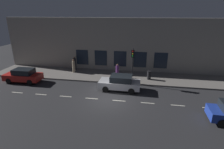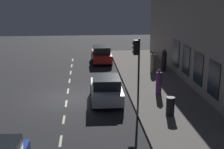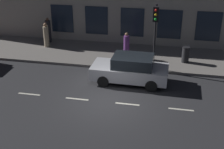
{
  "view_description": "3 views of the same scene",
  "coord_description": "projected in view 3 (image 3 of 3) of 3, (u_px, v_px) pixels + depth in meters",
  "views": [
    {
      "loc": [
        -14.6,
        -2.85,
        7.76
      ],
      "look_at": [
        2.11,
        0.01,
        1.77
      ],
      "focal_mm": 28.68,
      "sensor_mm": 36.0,
      "label": 1
    },
    {
      "loc": [
        1.16,
        -20.4,
        6.73
      ],
      "look_at": [
        2.79,
        -1.11,
        1.79
      ],
      "focal_mm": 53.56,
      "sensor_mm": 36.0,
      "label": 2
    },
    {
      "loc": [
        -13.27,
        -2.89,
        7.84
      ],
      "look_at": [
        0.63,
        -0.1,
        1.24
      ],
      "focal_mm": 50.17,
      "sensor_mm": 36.0,
      "label": 3
    }
  ],
  "objects": [
    {
      "name": "pedestrian_2",
      "position": [
        46.0,
        36.0,
        22.25
      ],
      "size": [
        0.47,
        0.47,
        1.74
      ],
      "rotation": [
        0.0,
        0.0,
        4.4
      ],
      "color": "gray",
      "rests_on": "sidewalk"
    },
    {
      "name": "traffic_light",
      "position": [
        155.0,
        23.0,
        17.69
      ],
      "size": [
        0.46,
        0.32,
        3.92
      ],
      "color": "black",
      "rests_on": "sidewalk"
    },
    {
      "name": "ground_plane",
      "position": [
        108.0,
        102.0,
        15.62
      ],
      "size": [
        60.0,
        60.0,
        0.0
      ],
      "primitive_type": "plane",
      "color": "#28282B"
    },
    {
      "name": "pedestrian_0",
      "position": [
        48.0,
        31.0,
        23.17
      ],
      "size": [
        0.52,
        0.52,
        1.83
      ],
      "rotation": [
        0.0,
        0.0,
        1.21
      ],
      "color": "#232328",
      "rests_on": "sidewalk"
    },
    {
      "name": "trash_bin",
      "position": [
        186.0,
        55.0,
        19.73
      ],
      "size": [
        0.48,
        0.48,
        1.01
      ],
      "color": "black",
      "rests_on": "sidewalk"
    },
    {
      "name": "lane_centre_line",
      "position": [
        127.0,
        104.0,
        15.44
      ],
      "size": [
        0.12,
        27.2,
        0.01
      ],
      "color": "beige",
      "rests_on": "ground"
    },
    {
      "name": "parked_car_0",
      "position": [
        130.0,
        69.0,
        17.33
      ],
      "size": [
        1.99,
        4.24,
        1.58
      ],
      "rotation": [
        0.0,
        0.0,
        -0.01
      ],
      "color": "#B7B7BC",
      "rests_on": "ground"
    },
    {
      "name": "pedestrian_1",
      "position": [
        126.0,
        46.0,
        20.49
      ],
      "size": [
        0.51,
        0.51,
        1.64
      ],
      "rotation": [
        0.0,
        0.0,
        0.48
      ],
      "color": "#5B2D70",
      "rests_on": "sidewalk"
    },
    {
      "name": "sidewalk",
      "position": [
        127.0,
        56.0,
        21.14
      ],
      "size": [
        4.5,
        32.0,
        0.15
      ],
      "color": "slate",
      "rests_on": "ground"
    }
  ]
}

